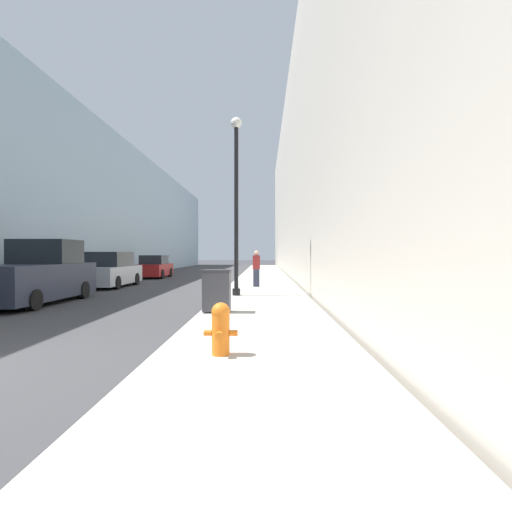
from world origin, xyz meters
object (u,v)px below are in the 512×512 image
Objects in this scene: fire_hydrant at (221,327)px; parked_sedan_far at (154,267)px; pedestrian_on_sidewalk at (256,269)px; parked_sedan_near at (110,271)px; trash_bin at (217,290)px; lamppost at (236,194)px; pickup_truck at (34,276)px.

fire_hydrant is 22.94m from parked_sedan_far.
pedestrian_on_sidewalk is (0.30, 12.44, 0.42)m from fire_hydrant.
trash_bin is at bearing -55.74° from parked_sedan_near.
parked_sedan_near is 2.81× the size of pedestrian_on_sidewalk.
pedestrian_on_sidewalk is at bearing -12.28° from parked_sedan_near.
parked_sedan_near reaches higher than parked_sedan_far.
fire_hydrant is 0.17× the size of parked_sedan_near.
pedestrian_on_sidewalk is at bearing 80.24° from lamppost.
pedestrian_on_sidewalk reaches higher than parked_sedan_far.
trash_bin is 0.66× the size of pedestrian_on_sidewalk.
trash_bin is 11.71m from parked_sedan_near.
parked_sedan_far is at bearing 107.92° from fire_hydrant.
parked_sedan_near is at bearing 117.02° from fire_hydrant.
parked_sedan_far reaches higher than fire_hydrant.
parked_sedan_near is at bearing 141.22° from lamppost.
fire_hydrant is 0.12× the size of lamppost.
trash_bin is at bearing -96.23° from pedestrian_on_sidewalk.
parked_sedan_near reaches higher than fire_hydrant.
pickup_truck is at bearing 134.09° from fire_hydrant.
pickup_truck reaches higher than parked_sedan_near.
pickup_truck is at bearing -145.90° from pedestrian_on_sidewalk.
parked_sedan_far is (0.10, 14.43, -0.19)m from pickup_truck.
pedestrian_on_sidewalk is at bearing -51.90° from parked_sedan_far.
trash_bin is at bearing -92.95° from lamppost.
lamppost reaches higher than pedestrian_on_sidewalk.
lamppost is at bearing 87.05° from trash_bin.
lamppost is at bearing 10.05° from pickup_truck.
pickup_truck reaches higher than pedestrian_on_sidewalk.
parked_sedan_near reaches higher than trash_bin.
lamppost is 4.85m from pedestrian_on_sidewalk.
pickup_truck is 14.43m from parked_sedan_far.
trash_bin is 0.27× the size of parked_sedan_far.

